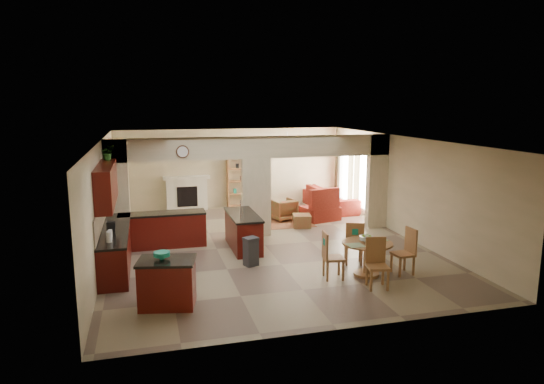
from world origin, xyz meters
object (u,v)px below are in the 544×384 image
object	(u,v)px
dining_table	(367,253)
armchair	(283,210)
kitchen_island	(167,283)
sofa	(330,198)

from	to	relation	value
dining_table	armchair	size ratio (longest dim) A/B	1.47
kitchen_island	armchair	size ratio (longest dim) A/B	1.56
dining_table	kitchen_island	bearing A→B (deg)	-172.80
dining_table	armchair	distance (m)	5.33
kitchen_island	armchair	distance (m)	7.05
kitchen_island	armchair	bearing A→B (deg)	67.69
kitchen_island	sofa	xyz separation A→B (m)	(5.97, 6.99, -0.07)
dining_table	sofa	bearing A→B (deg)	75.30
sofa	armchair	bearing A→B (deg)	114.67
kitchen_island	dining_table	world-z (taller)	kitchen_island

